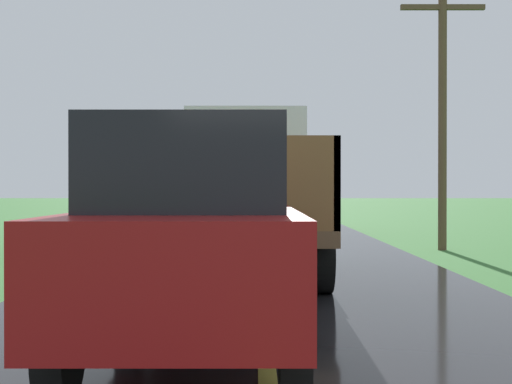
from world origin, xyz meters
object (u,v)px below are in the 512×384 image
(banana_truck_far, at_px, (262,188))
(following_car, at_px, (191,237))
(banana_truck_near, at_px, (243,188))
(utility_pole_roadside, at_px, (440,109))

(banana_truck_far, xyz_separation_m, following_car, (-0.81, -16.98, -0.40))
(banana_truck_far, relative_size, following_car, 1.42)
(banana_truck_near, distance_m, following_car, 6.05)
(banana_truck_near, relative_size, utility_pole_roadside, 0.94)
(following_car, bearing_deg, utility_pole_roadside, 65.23)
(utility_pole_roadside, bearing_deg, banana_truck_near, -134.48)
(banana_truck_far, distance_m, utility_pole_roadside, 7.74)
(banana_truck_near, xyz_separation_m, following_car, (-0.34, -6.03, -0.41))
(following_car, bearing_deg, banana_truck_near, 86.76)
(banana_truck_near, distance_m, utility_pole_roadside, 6.83)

